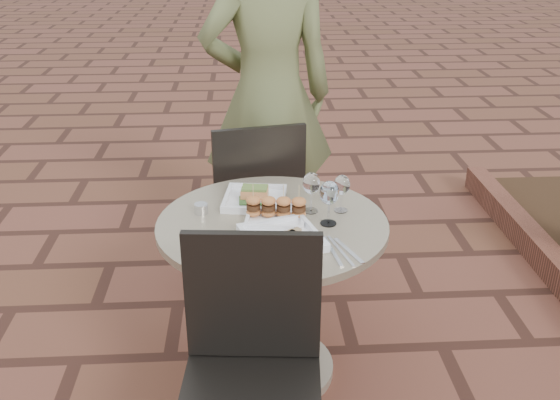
{
  "coord_description": "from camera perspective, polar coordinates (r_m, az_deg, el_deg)",
  "views": [
    {
      "loc": [
        -0.06,
        -2.27,
        1.82
      ],
      "look_at": [
        0.07,
        -0.12,
        0.82
      ],
      "focal_mm": 40.0,
      "sensor_mm": 36.0,
      "label": 1
    }
  ],
  "objects": [
    {
      "name": "ground",
      "position": [
        2.91,
        -1.63,
        -13.82
      ],
      "size": [
        60.0,
        60.0,
        0.0
      ],
      "primitive_type": "plane",
      "color": "brown",
      "rests_on": "ground"
    },
    {
      "name": "cafe_table",
      "position": [
        2.54,
        -0.68,
        -6.91
      ],
      "size": [
        0.9,
        0.9,
        0.73
      ],
      "color": "gray",
      "rests_on": "ground"
    },
    {
      "name": "chair_far",
      "position": [
        3.09,
        -2.25,
        0.55
      ],
      "size": [
        0.52,
        0.52,
        0.93
      ],
      "rotation": [
        0.0,
        0.0,
        3.33
      ],
      "color": "black",
      "rests_on": "ground"
    },
    {
      "name": "chair_near",
      "position": [
        2.03,
        -2.61,
        -13.94
      ],
      "size": [
        0.48,
        0.48,
        0.93
      ],
      "rotation": [
        0.0,
        0.0,
        -0.08
      ],
      "color": "black",
      "rests_on": "ground"
    },
    {
      "name": "diner",
      "position": [
        3.25,
        -1.07,
        9.42
      ],
      "size": [
        0.75,
        0.55,
        1.91
      ],
      "primitive_type": "imported",
      "rotation": [
        0.0,
        0.0,
        3.28
      ],
      "color": "brown",
      "rests_on": "ground"
    },
    {
      "name": "plate_salmon",
      "position": [
        2.57,
        -2.32,
        0.21
      ],
      "size": [
        0.28,
        0.28,
        0.07
      ],
      "rotation": [
        0.0,
        0.0,
        -0.14
      ],
      "color": "white",
      "rests_on": "cafe_table"
    },
    {
      "name": "plate_sliders",
      "position": [
        2.42,
        -0.36,
        -0.99
      ],
      "size": [
        0.25,
        0.25,
        0.15
      ],
      "rotation": [
        0.0,
        0.0,
        -0.13
      ],
      "color": "white",
      "rests_on": "cafe_table"
    },
    {
      "name": "plate_tuna",
      "position": [
        2.27,
        0.15,
        -3.45
      ],
      "size": [
        0.33,
        0.33,
        0.03
      ],
      "rotation": [
        0.0,
        0.0,
        0.3
      ],
      "color": "white",
      "rests_on": "cafe_table"
    },
    {
      "name": "wine_glass_right",
      "position": [
        2.35,
        4.53,
        0.55
      ],
      "size": [
        0.08,
        0.08,
        0.18
      ],
      "color": "white",
      "rests_on": "cafe_table"
    },
    {
      "name": "wine_glass_mid",
      "position": [
        2.45,
        2.88,
        1.44
      ],
      "size": [
        0.07,
        0.07,
        0.17
      ],
      "color": "white",
      "rests_on": "cafe_table"
    },
    {
      "name": "wine_glass_far",
      "position": [
        2.47,
        5.67,
        1.29
      ],
      "size": [
        0.07,
        0.07,
        0.15
      ],
      "color": "white",
      "rests_on": "cafe_table"
    },
    {
      "name": "steel_ramekin",
      "position": [
        2.49,
        -7.23,
        -0.78
      ],
      "size": [
        0.07,
        0.07,
        0.04
      ],
      "primitive_type": "cylinder",
      "rotation": [
        0.0,
        0.0,
        0.33
      ],
      "color": "silver",
      "rests_on": "cafe_table"
    },
    {
      "name": "cutlery_set",
      "position": [
        2.22,
        5.57,
        -4.65
      ],
      "size": [
        0.16,
        0.25,
        0.0
      ],
      "primitive_type": null,
      "rotation": [
        0.0,
        0.0,
        0.3
      ],
      "color": "silver",
      "rests_on": "cafe_table"
    }
  ]
}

